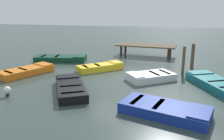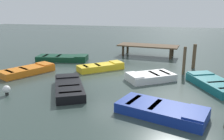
% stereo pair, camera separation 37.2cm
% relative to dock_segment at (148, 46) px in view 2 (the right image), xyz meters
% --- Properties ---
extents(ground_plane, '(80.00, 80.00, 0.00)m').
position_rel_dock_segment_xyz_m(ground_plane, '(-1.42, -6.69, -0.84)').
color(ground_plane, '#33423D').
extents(dock_segment, '(5.24, 2.44, 0.95)m').
position_rel_dock_segment_xyz_m(dock_segment, '(0.00, 0.00, 0.00)').
color(dock_segment, brown).
rests_on(dock_segment, ground_plane).
extents(rowboat_orange, '(2.61, 3.53, 0.46)m').
position_rel_dock_segment_xyz_m(rowboat_orange, '(-6.68, -7.64, -0.63)').
color(rowboat_orange, orange).
rests_on(rowboat_orange, ground_plane).
extents(rowboat_dark_green, '(4.08, 2.07, 0.46)m').
position_rel_dock_segment_xyz_m(rowboat_dark_green, '(-6.23, -3.66, -0.63)').
color(rowboat_dark_green, '#0C3823').
rests_on(rowboat_dark_green, ground_plane).
extents(rowboat_teal, '(2.74, 3.66, 0.46)m').
position_rel_dock_segment_xyz_m(rowboat_teal, '(4.29, -7.47, -0.63)').
color(rowboat_teal, '#14666B').
rests_on(rowboat_teal, ground_plane).
extents(rowboat_black, '(2.78, 3.63, 0.46)m').
position_rel_dock_segment_xyz_m(rowboat_black, '(-2.77, -9.95, -0.63)').
color(rowboat_black, black).
rests_on(rowboat_black, ground_plane).
extents(rowboat_blue, '(3.65, 2.40, 0.46)m').
position_rel_dock_segment_xyz_m(rowboat_blue, '(1.86, -11.52, -0.63)').
color(rowboat_blue, navy).
rests_on(rowboat_blue, ground_plane).
extents(rowboat_yellow, '(2.98, 2.85, 0.46)m').
position_rel_dock_segment_xyz_m(rowboat_yellow, '(-2.46, -5.61, -0.63)').
color(rowboat_yellow, gold).
rests_on(rowboat_yellow, ground_plane).
extents(rowboat_white, '(2.99, 2.71, 0.46)m').
position_rel_dock_segment_xyz_m(rowboat_white, '(0.96, -7.08, -0.63)').
color(rowboat_white, silver).
rests_on(rowboat_white, ground_plane).
extents(mooring_piling_near_right, '(0.18, 0.18, 1.75)m').
position_rel_dock_segment_xyz_m(mooring_piling_near_right, '(2.83, -5.30, 0.03)').
color(mooring_piling_near_right, brown).
rests_on(mooring_piling_near_right, ground_plane).
extents(mooring_piling_far_left, '(0.23, 0.23, 1.67)m').
position_rel_dock_segment_xyz_m(mooring_piling_far_left, '(3.54, -3.51, -0.01)').
color(mooring_piling_far_left, brown).
rests_on(mooring_piling_far_left, ground_plane).
extents(marker_buoy, '(0.36, 0.36, 0.48)m').
position_rel_dock_segment_xyz_m(marker_buoy, '(-5.40, -11.21, -0.56)').
color(marker_buoy, '#262626').
rests_on(marker_buoy, ground_plane).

